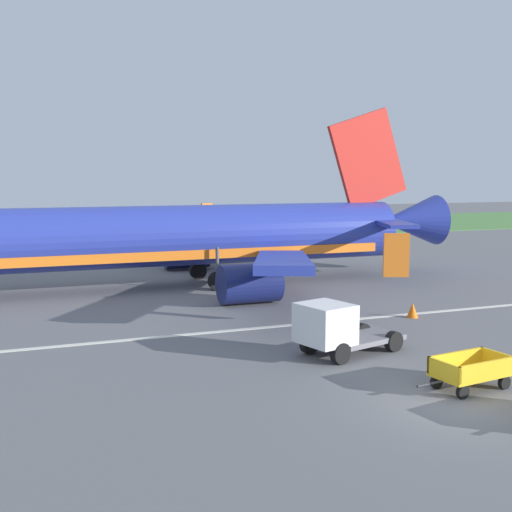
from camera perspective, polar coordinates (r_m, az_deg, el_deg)
The scene contains 8 objects.
ground_plane at distance 20.90m, azimuth 16.86°, elevation -12.51°, with size 220.00×220.00×0.00m, color slate.
grass_strip at distance 79.56m, azimuth -12.16°, elevation 2.12°, with size 220.00×28.00×0.06m, color #518442.
apron_stripe at distance 30.29m, azimuth 3.46°, elevation -6.01°, with size 120.00×0.36×0.01m, color silver.
airplane at distance 40.31m, azimuth -6.33°, elevation 1.67°, with size 37.55×30.29×11.34m.
baggage_cart_second_in_row at distance 22.53m, azimuth 18.26°, elevation -9.50°, with size 3.62×1.73×1.07m.
service_truck_beside_carts at distance 25.08m, azimuth 6.88°, elevation -6.30°, with size 4.72×3.00×2.10m.
traffic_cone_near_plane at distance 32.56m, azimuth 13.54°, elevation -4.63°, with size 0.55×0.55×0.72m, color orange.
traffic_cone_mid_apron at distance 27.49m, azimuth 7.54°, elevation -6.69°, with size 0.54×0.54×0.72m, color orange.
Camera 1 is at (-12.30, -15.40, 6.97)m, focal length 45.71 mm.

